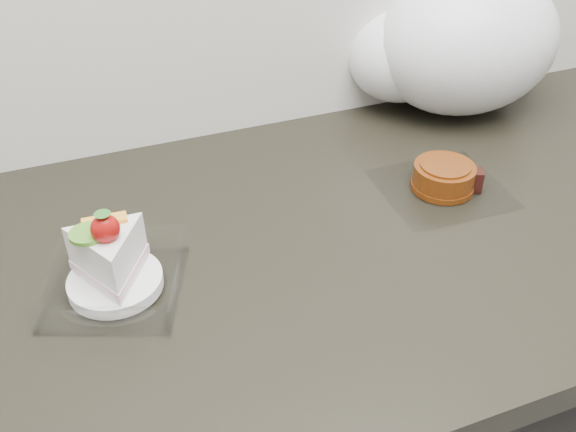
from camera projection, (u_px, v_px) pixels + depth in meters
The scene contains 3 objects.
cake_tray at pixel (113, 269), 0.74m from camera, with size 0.19×0.19×0.12m.
mooncake_wrap at pixel (444, 179), 0.92m from camera, with size 0.18×0.17×0.04m.
plastic_bag at pixel (454, 44), 1.07m from camera, with size 0.39×0.31×0.29m.
Camera 1 is at (-0.28, 1.09, 1.42)m, focal length 40.00 mm.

